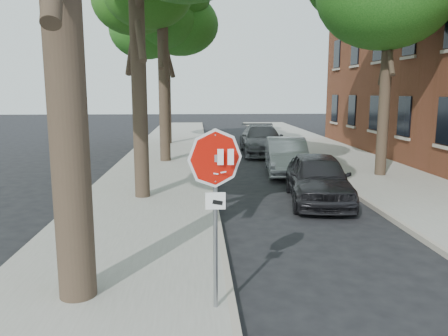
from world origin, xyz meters
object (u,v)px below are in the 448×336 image
(tree_far, at_px, (166,24))
(car_b, at_px, (286,156))
(stop_sign, at_px, (215,185))
(car_a, at_px, (318,178))
(car_c, at_px, (262,140))

(tree_far, height_order, car_b, tree_far)
(stop_sign, height_order, car_b, stop_sign)
(stop_sign, height_order, car_a, stop_sign)
(car_a, bearing_deg, car_b, 97.56)
(car_c, bearing_deg, stop_sign, -98.60)
(car_b, distance_m, car_c, 5.64)
(car_a, distance_m, car_b, 4.57)
(car_a, relative_size, car_c, 0.82)
(stop_sign, distance_m, car_c, 17.04)
(tree_far, height_order, car_a, tree_far)
(stop_sign, xyz_separation_m, car_c, (3.13, 16.71, -1.20))
(tree_far, xyz_separation_m, car_b, (5.32, -10.07, -6.50))
(tree_far, distance_m, car_c, 9.38)
(stop_sign, distance_m, tree_far, 21.88)
(tree_far, bearing_deg, car_b, -62.13)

